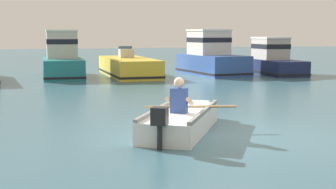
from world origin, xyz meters
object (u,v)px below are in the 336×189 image
rowboat_with_person (181,120)px  moored_boat_teal (62,60)px  moored_boat_yellow (128,67)px  moored_boat_blue (211,58)px  moored_boat_navy (272,61)px

rowboat_with_person → moored_boat_teal: (-0.64, 14.15, 0.58)m
moored_boat_yellow → moored_boat_blue: bearing=-10.0°
moored_boat_teal → rowboat_with_person: bearing=-87.4°
rowboat_with_person → moored_boat_navy: bearing=50.9°
rowboat_with_person → moored_boat_navy: moored_boat_navy is taller
moored_boat_yellow → moored_boat_navy: size_ratio=1.36×
moored_boat_teal → moored_boat_blue: (7.41, -1.13, 0.02)m
rowboat_with_person → moored_boat_yellow: moored_boat_yellow is taller
moored_boat_blue → moored_boat_teal: bearing=171.3°
moored_boat_yellow → moored_boat_teal: bearing=173.1°
moored_boat_teal → moored_boat_yellow: (3.21, -0.39, -0.42)m
rowboat_with_person → moored_boat_blue: moored_boat_blue is taller
moored_boat_yellow → rowboat_with_person: bearing=-100.5°
moored_boat_teal → moored_boat_yellow: bearing=-6.9°
moored_boat_teal → moored_boat_yellow: 3.26m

